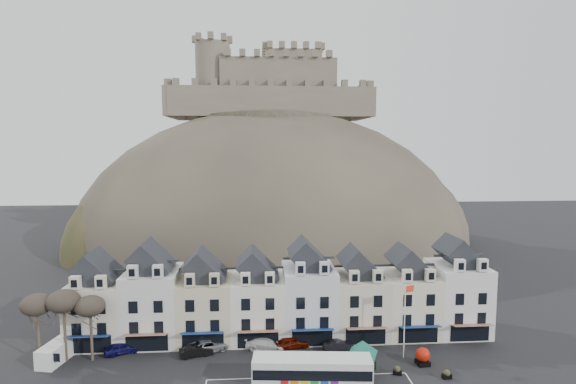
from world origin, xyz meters
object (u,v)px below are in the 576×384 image
(car_navy, at_px, (122,348))
(car_white, at_px, (266,343))
(car_black, at_px, (196,351))
(bus_shelter, at_px, (363,348))
(red_buoy, at_px, (423,356))
(white_van, at_px, (56,352))
(car_charcoal, at_px, (339,345))
(car_maroon, at_px, (292,342))
(bus, at_px, (312,371))
(car_silver, at_px, (209,345))
(flagpole, at_px, (405,316))

(car_navy, height_order, car_white, car_white)
(car_black, bearing_deg, bus_shelter, -121.86)
(red_buoy, relative_size, white_van, 0.40)
(red_buoy, xyz_separation_m, car_navy, (-35.63, 5.30, -0.34))
(car_black, distance_m, car_charcoal, 17.44)
(car_black, bearing_deg, car_charcoal, -104.55)
(car_maroon, bearing_deg, car_white, 75.91)
(bus_shelter, bearing_deg, red_buoy, 34.30)
(bus, xyz_separation_m, white_van, (-29.29, 7.98, -0.81))
(bus_shelter, xyz_separation_m, car_maroon, (-7.35, 6.84, -2.24))
(white_van, bearing_deg, car_charcoal, 12.01)
(car_white, bearing_deg, car_charcoal, -83.86)
(red_buoy, bearing_deg, car_white, 163.67)
(bus_shelter, height_order, car_black, bus_shelter)
(car_navy, bearing_deg, car_charcoal, -115.62)
(bus_shelter, bearing_deg, car_silver, -178.58)
(flagpole, relative_size, car_white, 1.78)
(white_van, xyz_separation_m, car_charcoal, (33.68, 0.59, -0.49))
(bus, distance_m, car_silver, 15.12)
(flagpole, bearing_deg, car_charcoal, 162.42)
(car_maroon, bearing_deg, bus, 174.10)
(car_maroon, distance_m, car_charcoal, 5.84)
(car_navy, distance_m, car_black, 9.22)
(car_black, height_order, car_maroon, car_maroon)
(flagpole, height_order, car_navy, flagpole)
(car_charcoal, bearing_deg, red_buoy, -127.13)
(bus_shelter, bearing_deg, white_van, -165.90)
(car_black, bearing_deg, car_maroon, -99.29)
(white_van, xyz_separation_m, car_black, (16.24, 0.28, -0.46))
(bus_shelter, bearing_deg, car_charcoal, 127.73)
(car_white, xyz_separation_m, car_maroon, (3.25, 0.00, 0.02))
(flagpole, bearing_deg, red_buoy, -51.69)
(car_navy, bearing_deg, bus_shelter, -127.19)
(white_van, relative_size, car_white, 1.02)
(red_buoy, xyz_separation_m, car_silver, (-25.13, 5.30, -0.34))
(flagpole, relative_size, car_charcoal, 2.39)
(car_navy, distance_m, car_silver, 10.50)
(bus_shelter, height_order, car_silver, bus_shelter)
(bus, bearing_deg, white_van, 170.10)
(red_buoy, bearing_deg, flagpole, 128.31)
(white_van, bearing_deg, bus, -4.23)
(red_buoy, relative_size, car_white, 0.40)
(bus_shelter, xyz_separation_m, white_van, (-35.26, 5.28, -1.88))
(red_buoy, height_order, car_navy, red_buoy)
(white_van, bearing_deg, car_white, 14.63)
(red_buoy, distance_m, car_black, 26.81)
(car_silver, bearing_deg, red_buoy, -123.80)
(white_van, relative_size, car_black, 1.30)
(car_navy, height_order, car_black, car_navy)
(car_navy, height_order, car_silver, car_silver)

